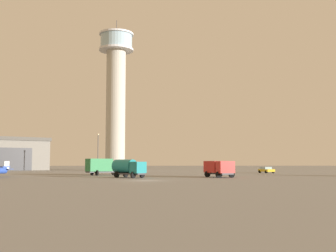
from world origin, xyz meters
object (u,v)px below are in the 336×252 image
(truck_box_green, at_px, (104,166))
(truck_fuel_tanker_teal, at_px, (128,167))
(light_post_west, at_px, (98,149))
(car_yellow, at_px, (266,170))
(control_tower, at_px, (116,90))
(truck_box_red, at_px, (219,168))

(truck_box_green, bearing_deg, truck_fuel_tanker_teal, -99.12)
(light_post_west, bearing_deg, truck_box_green, -80.59)
(truck_box_green, bearing_deg, car_yellow, -11.84)
(truck_fuel_tanker_teal, bearing_deg, truck_box_green, 154.62)
(control_tower, bearing_deg, truck_box_green, -87.84)
(truck_fuel_tanker_teal, xyz_separation_m, car_yellow, (28.81, 24.95, -0.85))
(truck_box_red, distance_m, truck_box_green, 22.56)
(truck_box_red, relative_size, truck_fuel_tanker_teal, 1.11)
(truck_box_red, xyz_separation_m, truck_box_green, (-19.63, 11.11, 0.17))
(truck_fuel_tanker_teal, bearing_deg, car_yellow, 81.94)
(truck_box_red, xyz_separation_m, truck_fuel_tanker_teal, (-14.40, -0.87, 0.06))
(control_tower, relative_size, truck_box_red, 7.04)
(truck_fuel_tanker_teal, height_order, car_yellow, truck_fuel_tanker_teal)
(truck_box_red, bearing_deg, truck_fuel_tanker_teal, -106.67)
(light_post_west, bearing_deg, control_tower, 71.55)
(truck_box_red, height_order, truck_box_green, truck_box_green)
(truck_fuel_tanker_teal, relative_size, light_post_west, 0.57)
(light_post_west, bearing_deg, truck_fuel_tanker_teal, -76.40)
(control_tower, relative_size, truck_fuel_tanker_teal, 7.84)
(control_tower, distance_m, truck_box_green, 46.45)
(truck_box_red, relative_size, truck_box_green, 0.90)
(truck_fuel_tanker_teal, bearing_deg, light_post_west, 144.65)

